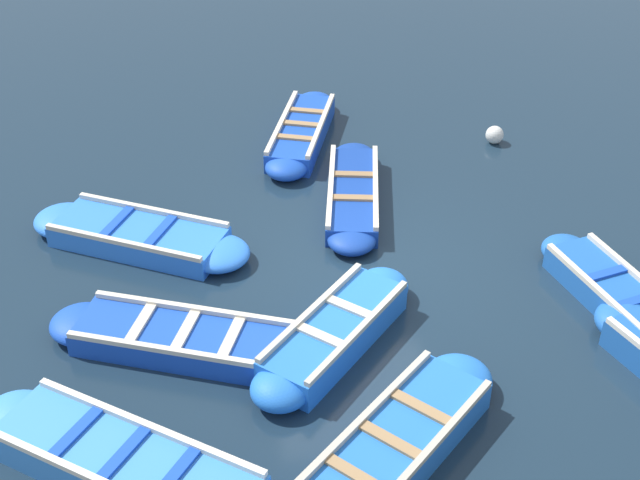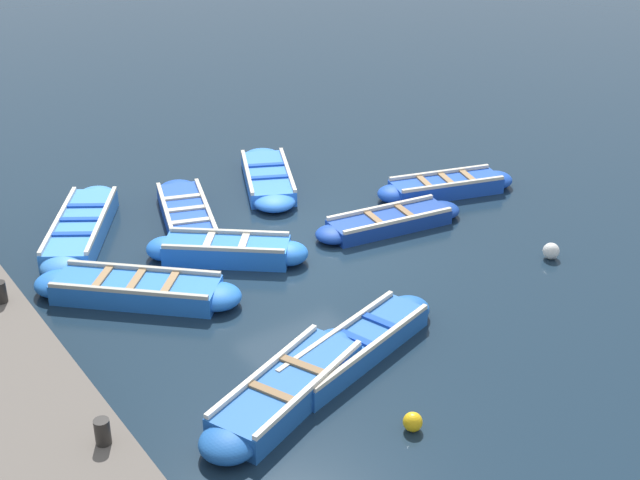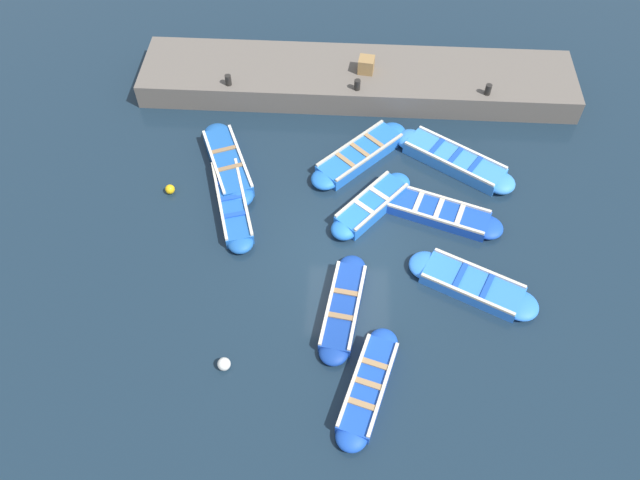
{
  "view_description": "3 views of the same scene",
  "coord_description": "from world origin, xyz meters",
  "px_view_note": "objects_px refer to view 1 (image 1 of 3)",
  "views": [
    {
      "loc": [
        10.18,
        -1.61,
        7.67
      ],
      "look_at": [
        -0.43,
        -0.52,
        0.28
      ],
      "focal_mm": 50.0,
      "sensor_mm": 36.0,
      "label": 1
    },
    {
      "loc": [
        8.66,
        12.81,
        8.1
      ],
      "look_at": [
        0.11,
        0.46,
        0.42
      ],
      "focal_mm": 50.0,
      "sensor_mm": 36.0,
      "label": 2
    },
    {
      "loc": [
        -10.05,
        0.28,
        13.75
      ],
      "look_at": [
        0.28,
        0.87,
        0.17
      ],
      "focal_mm": 35.0,
      "sensor_mm": 36.0,
      "label": 3
    }
  ],
  "objects_px": {
    "boat_stern_in": "(353,194)",
    "boat_outer_right": "(335,334)",
    "boat_far_corner": "(634,311)",
    "boat_near_quay": "(139,236)",
    "buoy_yellow_far": "(495,135)",
    "boat_alongside": "(126,466)",
    "boat_outer_left": "(186,340)",
    "boat_tucked": "(390,453)",
    "boat_bow_out": "(301,133)"
  },
  "relations": [
    {
      "from": "boat_near_quay",
      "to": "boat_bow_out",
      "type": "bearing_deg",
      "value": 138.09
    },
    {
      "from": "boat_outer_right",
      "to": "boat_tucked",
      "type": "bearing_deg",
      "value": 10.38
    },
    {
      "from": "boat_stern_in",
      "to": "boat_outer_right",
      "type": "height_order",
      "value": "boat_outer_right"
    },
    {
      "from": "boat_alongside",
      "to": "boat_near_quay",
      "type": "bearing_deg",
      "value": -178.14
    },
    {
      "from": "boat_near_quay",
      "to": "boat_far_corner",
      "type": "relative_size",
      "value": 0.94
    },
    {
      "from": "boat_alongside",
      "to": "boat_outer_right",
      "type": "xyz_separation_m",
      "value": [
        -1.93,
        2.49,
        0.0
      ]
    },
    {
      "from": "boat_near_quay",
      "to": "boat_outer_right",
      "type": "xyz_separation_m",
      "value": [
        2.54,
        2.64,
        0.04
      ]
    },
    {
      "from": "boat_outer_right",
      "to": "boat_stern_in",
      "type": "bearing_deg",
      "value": 168.53
    },
    {
      "from": "boat_tucked",
      "to": "boat_near_quay",
      "type": "bearing_deg",
      "value": -146.63
    },
    {
      "from": "boat_alongside",
      "to": "boat_outer_right",
      "type": "relative_size",
      "value": 1.32
    },
    {
      "from": "boat_tucked",
      "to": "boat_near_quay",
      "type": "xyz_separation_m",
      "value": [
        -4.56,
        -3.01,
        -0.03
      ]
    },
    {
      "from": "boat_stern_in",
      "to": "boat_far_corner",
      "type": "bearing_deg",
      "value": 44.83
    },
    {
      "from": "boat_near_quay",
      "to": "boat_far_corner",
      "type": "xyz_separation_m",
      "value": [
        2.47,
        6.64,
        0.01
      ]
    },
    {
      "from": "boat_stern_in",
      "to": "boat_tucked",
      "type": "xyz_separation_m",
      "value": [
        5.43,
        -0.32,
        0.04
      ]
    },
    {
      "from": "boat_bow_out",
      "to": "boat_far_corner",
      "type": "relative_size",
      "value": 0.87
    },
    {
      "from": "boat_far_corner",
      "to": "buoy_yellow_far",
      "type": "relative_size",
      "value": 11.83
    },
    {
      "from": "boat_alongside",
      "to": "boat_near_quay",
      "type": "distance_m",
      "value": 4.48
    },
    {
      "from": "boat_bow_out",
      "to": "boat_stern_in",
      "type": "distance_m",
      "value": 2.22
    },
    {
      "from": "boat_tucked",
      "to": "buoy_yellow_far",
      "type": "xyz_separation_m",
      "value": [
        -7.16,
        3.11,
        -0.03
      ]
    },
    {
      "from": "boat_bow_out",
      "to": "boat_near_quay",
      "type": "bearing_deg",
      "value": -41.91
    },
    {
      "from": "boat_outer_left",
      "to": "buoy_yellow_far",
      "type": "distance_m",
      "value": 7.35
    },
    {
      "from": "buoy_yellow_far",
      "to": "boat_outer_left",
      "type": "bearing_deg",
      "value": -46.91
    },
    {
      "from": "boat_outer_left",
      "to": "boat_bow_out",
      "type": "bearing_deg",
      "value": 160.34
    },
    {
      "from": "boat_outer_right",
      "to": "buoy_yellow_far",
      "type": "distance_m",
      "value": 6.2
    },
    {
      "from": "boat_near_quay",
      "to": "boat_far_corner",
      "type": "distance_m",
      "value": 7.08
    },
    {
      "from": "boat_tucked",
      "to": "buoy_yellow_far",
      "type": "height_order",
      "value": "boat_tucked"
    },
    {
      "from": "boat_tucked",
      "to": "boat_outer_right",
      "type": "bearing_deg",
      "value": -169.62
    },
    {
      "from": "boat_tucked",
      "to": "boat_far_corner",
      "type": "xyz_separation_m",
      "value": [
        -2.09,
        3.63,
        -0.01
      ]
    },
    {
      "from": "boat_alongside",
      "to": "boat_tucked",
      "type": "xyz_separation_m",
      "value": [
        0.09,
        2.86,
        -0.01
      ]
    },
    {
      "from": "boat_alongside",
      "to": "boat_far_corner",
      "type": "height_order",
      "value": "boat_alongside"
    },
    {
      "from": "boat_near_quay",
      "to": "boat_far_corner",
      "type": "height_order",
      "value": "boat_far_corner"
    },
    {
      "from": "buoy_yellow_far",
      "to": "boat_outer_right",
      "type": "bearing_deg",
      "value": -34.09
    },
    {
      "from": "boat_outer_left",
      "to": "boat_outer_right",
      "type": "bearing_deg",
      "value": 86.46
    },
    {
      "from": "boat_bow_out",
      "to": "buoy_yellow_far",
      "type": "height_order",
      "value": "boat_bow_out"
    },
    {
      "from": "boat_near_quay",
      "to": "buoy_yellow_far",
      "type": "height_order",
      "value": "boat_near_quay"
    },
    {
      "from": "boat_near_quay",
      "to": "boat_outer_right",
      "type": "distance_m",
      "value": 3.66
    },
    {
      "from": "boat_stern_in",
      "to": "boat_outer_right",
      "type": "distance_m",
      "value": 3.48
    },
    {
      "from": "boat_stern_in",
      "to": "boat_alongside",
      "type": "height_order",
      "value": "boat_alongside"
    },
    {
      "from": "boat_tucked",
      "to": "boat_near_quay",
      "type": "distance_m",
      "value": 5.47
    },
    {
      "from": "boat_outer_left",
      "to": "boat_tucked",
      "type": "height_order",
      "value": "boat_tucked"
    },
    {
      "from": "boat_outer_left",
      "to": "buoy_yellow_far",
      "type": "xyz_separation_m",
      "value": [
        -5.02,
        5.37,
        0.0
      ]
    },
    {
      "from": "boat_alongside",
      "to": "boat_far_corner",
      "type": "bearing_deg",
      "value": 107.14
    },
    {
      "from": "boat_stern_in",
      "to": "boat_outer_right",
      "type": "xyz_separation_m",
      "value": [
        3.41,
        -0.69,
        0.05
      ]
    },
    {
      "from": "boat_bow_out",
      "to": "boat_alongside",
      "type": "relative_size",
      "value": 0.87
    },
    {
      "from": "boat_stern_in",
      "to": "boat_near_quay",
      "type": "distance_m",
      "value": 3.44
    },
    {
      "from": "boat_near_quay",
      "to": "buoy_yellow_far",
      "type": "distance_m",
      "value": 6.64
    },
    {
      "from": "buoy_yellow_far",
      "to": "boat_near_quay",
      "type": "bearing_deg",
      "value": -67.01
    },
    {
      "from": "boat_far_corner",
      "to": "buoy_yellow_far",
      "type": "distance_m",
      "value": 5.09
    },
    {
      "from": "boat_bow_out",
      "to": "boat_far_corner",
      "type": "height_order",
      "value": "same"
    },
    {
      "from": "boat_alongside",
      "to": "buoy_yellow_far",
      "type": "xyz_separation_m",
      "value": [
        -7.07,
        5.97,
        -0.04
      ]
    }
  ]
}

